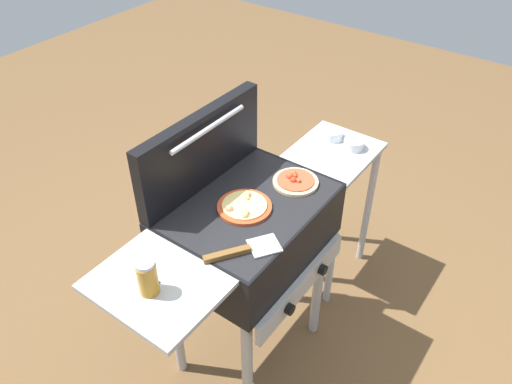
{
  "coord_description": "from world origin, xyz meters",
  "views": [
    {
      "loc": [
        -1.15,
        -0.87,
        2.1
      ],
      "look_at": [
        0.05,
        0.0,
        0.92
      ],
      "focal_mm": 35.71,
      "sensor_mm": 36.0,
      "label": 1
    }
  ],
  "objects_px": {
    "topping_bowl_near": "(354,144)",
    "pizza_cheese": "(244,206)",
    "prep_table": "(328,189)",
    "pizza_pepperoni": "(295,181)",
    "topping_bowl_far": "(332,134)",
    "grill": "(247,234)",
    "sauce_jar": "(148,277)",
    "spatula": "(243,251)"
  },
  "relations": [
    {
      "from": "pizza_pepperoni",
      "to": "prep_table",
      "type": "distance_m",
      "value": 0.59
    },
    {
      "from": "pizza_cheese",
      "to": "topping_bowl_far",
      "type": "distance_m",
      "value": 0.81
    },
    {
      "from": "topping_bowl_near",
      "to": "prep_table",
      "type": "bearing_deg",
      "value": 141.3
    },
    {
      "from": "pizza_cheese",
      "to": "spatula",
      "type": "height_order",
      "value": "pizza_cheese"
    },
    {
      "from": "sauce_jar",
      "to": "spatula",
      "type": "height_order",
      "value": "sauce_jar"
    },
    {
      "from": "pizza_pepperoni",
      "to": "spatula",
      "type": "height_order",
      "value": "pizza_pepperoni"
    },
    {
      "from": "topping_bowl_near",
      "to": "pizza_cheese",
      "type": "bearing_deg",
      "value": 175.71
    },
    {
      "from": "pizza_cheese",
      "to": "spatula",
      "type": "bearing_deg",
      "value": -144.28
    },
    {
      "from": "topping_bowl_far",
      "to": "sauce_jar",
      "type": "bearing_deg",
      "value": -176.94
    },
    {
      "from": "prep_table",
      "to": "sauce_jar",
      "type": "bearing_deg",
      "value": -179.6
    },
    {
      "from": "pizza_pepperoni",
      "to": "sauce_jar",
      "type": "relative_size",
      "value": 1.43
    },
    {
      "from": "sauce_jar",
      "to": "prep_table",
      "type": "bearing_deg",
      "value": 0.4
    },
    {
      "from": "spatula",
      "to": "prep_table",
      "type": "xyz_separation_m",
      "value": [
        0.87,
        0.14,
        -0.36
      ]
    },
    {
      "from": "pizza_cheese",
      "to": "topping_bowl_far",
      "type": "bearing_deg",
      "value": 4.85
    },
    {
      "from": "pizza_cheese",
      "to": "spatula",
      "type": "relative_size",
      "value": 0.81
    },
    {
      "from": "grill",
      "to": "prep_table",
      "type": "xyz_separation_m",
      "value": [
        0.67,
        0.0,
        -0.21
      ]
    },
    {
      "from": "pizza_pepperoni",
      "to": "topping_bowl_far",
      "type": "height_order",
      "value": "pizza_pepperoni"
    },
    {
      "from": "grill",
      "to": "sauce_jar",
      "type": "xyz_separation_m",
      "value": [
        -0.5,
        -0.0,
        0.21
      ]
    },
    {
      "from": "prep_table",
      "to": "pizza_pepperoni",
      "type": "bearing_deg",
      "value": -170.6
    },
    {
      "from": "grill",
      "to": "spatula",
      "type": "distance_m",
      "value": 0.28
    },
    {
      "from": "grill",
      "to": "sauce_jar",
      "type": "distance_m",
      "value": 0.54
    },
    {
      "from": "grill",
      "to": "pizza_cheese",
      "type": "bearing_deg",
      "value": -170.95
    },
    {
      "from": "spatula",
      "to": "prep_table",
      "type": "distance_m",
      "value": 0.96
    },
    {
      "from": "topping_bowl_near",
      "to": "grill",
      "type": "bearing_deg",
      "value": 175.37
    },
    {
      "from": "spatula",
      "to": "topping_bowl_far",
      "type": "distance_m",
      "value": 1.0
    },
    {
      "from": "pizza_pepperoni",
      "to": "sauce_jar",
      "type": "distance_m",
      "value": 0.72
    },
    {
      "from": "sauce_jar",
      "to": "prep_table",
      "type": "xyz_separation_m",
      "value": [
        1.17,
        0.01,
        -0.41
      ]
    },
    {
      "from": "topping_bowl_far",
      "to": "pizza_cheese",
      "type": "bearing_deg",
      "value": -175.15
    },
    {
      "from": "grill",
      "to": "topping_bowl_far",
      "type": "height_order",
      "value": "grill"
    },
    {
      "from": "pizza_pepperoni",
      "to": "spatula",
      "type": "distance_m",
      "value": 0.42
    },
    {
      "from": "prep_table",
      "to": "topping_bowl_far",
      "type": "distance_m",
      "value": 0.27
    },
    {
      "from": "grill",
      "to": "prep_table",
      "type": "bearing_deg",
      "value": 0.37
    },
    {
      "from": "topping_bowl_near",
      "to": "topping_bowl_far",
      "type": "height_order",
      "value": "same"
    },
    {
      "from": "pizza_pepperoni",
      "to": "spatula",
      "type": "bearing_deg",
      "value": -171.57
    },
    {
      "from": "topping_bowl_far",
      "to": "pizza_pepperoni",
      "type": "bearing_deg",
      "value": -166.31
    },
    {
      "from": "grill",
      "to": "pizza_cheese",
      "type": "height_order",
      "value": "pizza_cheese"
    },
    {
      "from": "grill",
      "to": "sauce_jar",
      "type": "height_order",
      "value": "sauce_jar"
    },
    {
      "from": "topping_bowl_far",
      "to": "grill",
      "type": "bearing_deg",
      "value": -175.25
    },
    {
      "from": "grill",
      "to": "topping_bowl_near",
      "type": "height_order",
      "value": "grill"
    },
    {
      "from": "pizza_cheese",
      "to": "prep_table",
      "type": "height_order",
      "value": "pizza_cheese"
    },
    {
      "from": "pizza_pepperoni",
      "to": "prep_table",
      "type": "bearing_deg",
      "value": 9.4
    },
    {
      "from": "prep_table",
      "to": "topping_bowl_near",
      "type": "xyz_separation_m",
      "value": [
        0.08,
        -0.07,
        0.24
      ]
    }
  ]
}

